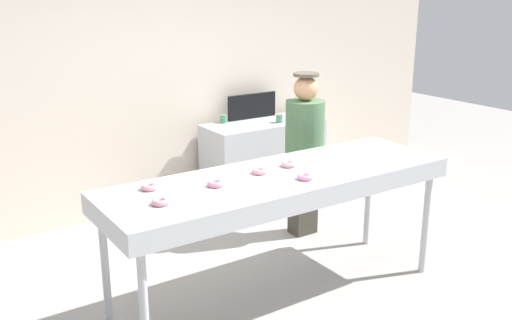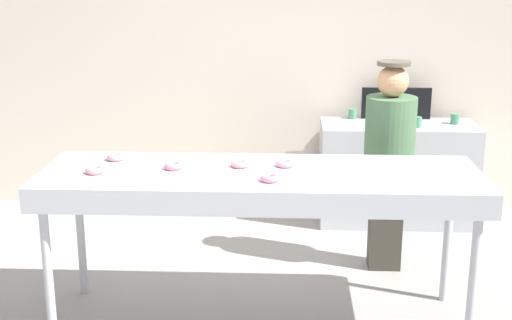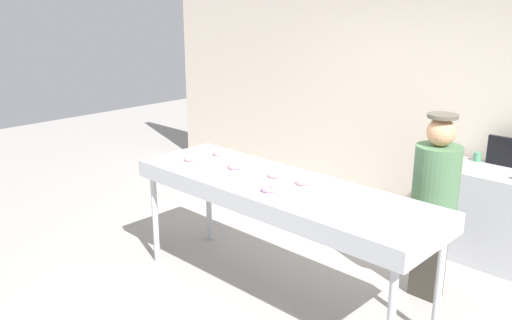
{
  "view_description": "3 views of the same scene",
  "coord_description": "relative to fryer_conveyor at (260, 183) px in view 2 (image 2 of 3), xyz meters",
  "views": [
    {
      "loc": [
        -2.42,
        -3.29,
        2.35
      ],
      "look_at": [
        -0.13,
        0.13,
        1.12
      ],
      "focal_mm": 40.56,
      "sensor_mm": 36.0,
      "label": 1
    },
    {
      "loc": [
        0.16,
        -4.13,
        2.25
      ],
      "look_at": [
        -0.03,
        0.02,
        1.09
      ],
      "focal_mm": 48.83,
      "sensor_mm": 36.0,
      "label": 2
    },
    {
      "loc": [
        2.72,
        -3.12,
        2.46
      ],
      "look_at": [
        -0.23,
        -0.03,
        1.17
      ],
      "focal_mm": 37.84,
      "sensor_mm": 36.0,
      "label": 3
    }
  ],
  "objects": [
    {
      "name": "strawberry_donut_4",
      "position": [
        -0.13,
        0.09,
        0.1
      ],
      "size": [
        0.12,
        0.12,
        0.04
      ],
      "primitive_type": "torus",
      "rotation": [
        0.0,
        0.0,
        0.04
      ],
      "color": "pink",
      "rests_on": "fryer_conveyor"
    },
    {
      "name": "menu_display",
      "position": [
        1.15,
        2.15,
        0.1
      ],
      "size": [
        0.62,
        0.04,
        0.28
      ],
      "primitive_type": "cube",
      "color": "black",
      "rests_on": "prep_counter"
    },
    {
      "name": "strawberry_donut_2",
      "position": [
        -1.01,
        -0.09,
        0.1
      ],
      "size": [
        0.15,
        0.15,
        0.04
      ],
      "primitive_type": "torus",
      "rotation": [
        0.0,
        0.0,
        0.28
      ],
      "color": "pink",
      "rests_on": "fryer_conveyor"
    },
    {
      "name": "ground_plane",
      "position": [
        0.0,
        0.0,
        -0.94
      ],
      "size": [
        16.0,
        16.0,
        0.0
      ],
      "primitive_type": "plane",
      "color": "#9E9993"
    },
    {
      "name": "back_wall",
      "position": [
        0.0,
        2.36,
        0.49
      ],
      "size": [
        8.0,
        0.12,
        2.87
      ],
      "primitive_type": "cube",
      "color": "beige",
      "rests_on": "ground"
    },
    {
      "name": "paper_cup_0",
      "position": [
        0.76,
        2.12,
        0.0
      ],
      "size": [
        0.08,
        0.08,
        0.09
      ],
      "primitive_type": "cylinder",
      "color": "#4C8C66",
      "rests_on": "prep_counter"
    },
    {
      "name": "strawberry_donut_0",
      "position": [
        -0.96,
        0.21,
        0.1
      ],
      "size": [
        0.16,
        0.16,
        0.04
      ],
      "primitive_type": "torus",
      "rotation": [
        0.0,
        0.0,
        1.93
      ],
      "color": "pink",
      "rests_on": "fryer_conveyor"
    },
    {
      "name": "strawberry_donut_5",
      "position": [
        -0.54,
        0.02,
        0.1
      ],
      "size": [
        0.17,
        0.17,
        0.04
      ],
      "primitive_type": "torus",
      "rotation": [
        0.0,
        0.0,
        2.26
      ],
      "color": "pink",
      "rests_on": "fryer_conveyor"
    },
    {
      "name": "worker_baker",
      "position": [
        0.92,
        0.88,
        -0.02
      ],
      "size": [
        0.37,
        0.37,
        1.59
      ],
      "rotation": [
        0.0,
        0.0,
        3.42
      ],
      "color": "#3C372E",
      "rests_on": "ground"
    },
    {
      "name": "fryer_conveyor",
      "position": [
        0.0,
        0.0,
        0.0
      ],
      "size": [
        2.73,
        0.84,
        1.02
      ],
      "color": "#B7BABF",
      "rests_on": "ground"
    },
    {
      "name": "prep_counter",
      "position": [
        1.15,
        1.91,
        -0.49
      ],
      "size": [
        1.37,
        0.57,
        0.9
      ],
      "primitive_type": "cube",
      "color": "#B7BABF",
      "rests_on": "ground"
    },
    {
      "name": "paper_cup_2",
      "position": [
        1.65,
        1.94,
        0.0
      ],
      "size": [
        0.08,
        0.08,
        0.09
      ],
      "primitive_type": "cylinder",
      "color": "#4C8C66",
      "rests_on": "prep_counter"
    },
    {
      "name": "strawberry_donut_1",
      "position": [
        0.07,
        -0.2,
        0.1
      ],
      "size": [
        0.17,
        0.17,
        0.04
      ],
      "primitive_type": "torus",
      "rotation": [
        0.0,
        0.0,
        2.34
      ],
      "color": "pink",
      "rests_on": "fryer_conveyor"
    },
    {
      "name": "strawberry_donut_3",
      "position": [
        0.15,
        0.11,
        0.1
      ],
      "size": [
        0.16,
        0.16,
        0.04
      ],
      "primitive_type": "torus",
      "rotation": [
        0.0,
        0.0,
        1.09
      ],
      "color": "pink",
      "rests_on": "fryer_conveyor"
    },
    {
      "name": "paper_cup_1",
      "position": [
        1.29,
        1.8,
        0.0
      ],
      "size": [
        0.08,
        0.08,
        0.09
      ],
      "primitive_type": "cylinder",
      "color": "#4C8C66",
      "rests_on": "prep_counter"
    }
  ]
}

